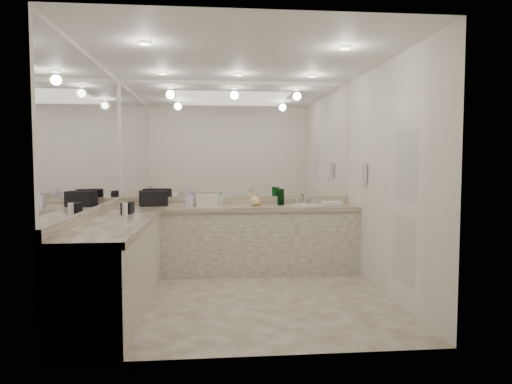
{
  "coord_description": "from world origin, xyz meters",
  "views": [
    {
      "loc": [
        -0.33,
        -4.88,
        1.49
      ],
      "look_at": [
        0.17,
        0.4,
        1.13
      ],
      "focal_mm": 32.0,
      "sensor_mm": 36.0,
      "label": 1
    }
  ],
  "objects": [
    {
      "name": "amenity_bottle_5",
      "position": [
        -0.3,
        1.14,
        0.96
      ],
      "size": [
        0.05,
        0.05,
        0.12
      ],
      "primitive_type": "cylinder",
      "color": "#3F3F4C",
      "rests_on": "vanity_back_top"
    },
    {
      "name": "door",
      "position": [
        1.59,
        -0.5,
        1.05
      ],
      "size": [
        0.02,
        0.82,
        2.1
      ],
      "primitive_type": "cube",
      "color": "white",
      "rests_on": "wall_right"
    },
    {
      "name": "green_bottle_0",
      "position": [
        0.57,
        1.2,
        1.01
      ],
      "size": [
        0.07,
        0.07,
        0.22
      ],
      "primitive_type": "cylinder",
      "color": "#0C551A",
      "rests_on": "vanity_back_top"
    },
    {
      "name": "wall_right",
      "position": [
        1.6,
        0.0,
        1.3
      ],
      "size": [
        0.02,
        3.0,
        2.6
      ],
      "primitive_type": "cube",
      "color": "silver",
      "rests_on": "floor"
    },
    {
      "name": "backsplash_left",
      "position": [
        -1.58,
        0.0,
        0.95
      ],
      "size": [
        0.04,
        3.0,
        0.1
      ],
      "primitive_type": "cube",
      "color": "beige",
      "rests_on": "vanity_left_top"
    },
    {
      "name": "ceiling",
      "position": [
        0.0,
        0.0,
        2.6
      ],
      "size": [
        3.2,
        3.2,
        0.0
      ],
      "primitive_type": "plane",
      "color": "white",
      "rests_on": "floor"
    },
    {
      "name": "hand_towel",
      "position": [
        1.3,
        1.21,
        0.92
      ],
      "size": [
        0.26,
        0.19,
        0.04
      ],
      "primitive_type": "cube",
      "rotation": [
        0.0,
        0.0,
        0.08
      ],
      "color": "white",
      "rests_on": "vanity_back_top"
    },
    {
      "name": "faucet",
      "position": [
        0.95,
        1.41,
        0.97
      ],
      "size": [
        0.24,
        0.16,
        0.14
      ],
      "primitive_type": "cube",
      "color": "silver",
      "rests_on": "vanity_back_top"
    },
    {
      "name": "amenity_bottle_2",
      "position": [
        -0.23,
        1.18,
        0.97
      ],
      "size": [
        0.06,
        0.06,
        0.14
      ],
      "primitive_type": "cylinder",
      "color": "silver",
      "rests_on": "vanity_back_top"
    },
    {
      "name": "lotion_left",
      "position": [
        -1.3,
        0.24,
        0.97
      ],
      "size": [
        0.06,
        0.06,
        0.14
      ],
      "primitive_type": "cylinder",
      "color": "white",
      "rests_on": "vanity_left_top"
    },
    {
      "name": "soap_bottle_b",
      "position": [
        -0.64,
        1.15,
        1.01
      ],
      "size": [
        0.1,
        0.1,
        0.22
      ],
      "primitive_type": "imported",
      "rotation": [
        0.0,
        0.0,
        -0.01
      ],
      "color": "silver",
      "rests_on": "vanity_back_top"
    },
    {
      "name": "amenity_bottle_3",
      "position": [
        -0.29,
        1.16,
        0.95
      ],
      "size": [
        0.04,
        0.04,
        0.11
      ],
      "primitive_type": "cylinder",
      "color": "white",
      "rests_on": "vanity_back_top"
    },
    {
      "name": "wall_phone",
      "position": [
        1.56,
        0.7,
        1.35
      ],
      "size": [
        0.06,
        0.1,
        0.24
      ],
      "primitive_type": "cube",
      "color": "white",
      "rests_on": "wall_right"
    },
    {
      "name": "vanity_back_top",
      "position": [
        0.0,
        1.19,
        0.87
      ],
      "size": [
        3.2,
        0.64,
        0.06
      ],
      "primitive_type": "cube",
      "color": "beige",
      "rests_on": "vanity_back_base"
    },
    {
      "name": "amenity_bottle_6",
      "position": [
        -1.27,
        1.28,
        0.97
      ],
      "size": [
        0.06,
        0.06,
        0.13
      ],
      "primitive_type": "cylinder",
      "color": "#E0B28C",
      "rests_on": "vanity_back_top"
    },
    {
      "name": "amenity_bottle_0",
      "position": [
        0.31,
        1.16,
        0.96
      ],
      "size": [
        0.04,
        0.04,
        0.11
      ],
      "primitive_type": "cylinder",
      "color": "#E57F66",
      "rests_on": "vanity_back_top"
    },
    {
      "name": "backsplash_back",
      "position": [
        0.0,
        1.48,
        0.95
      ],
      "size": [
        3.2,
        0.04,
        0.1
      ],
      "primitive_type": "cube",
      "color": "beige",
      "rests_on": "vanity_back_top"
    },
    {
      "name": "floor",
      "position": [
        0.0,
        0.0,
        0.0
      ],
      "size": [
        3.2,
        3.2,
        0.0
      ],
      "primitive_type": "plane",
      "color": "#C0B5A5",
      "rests_on": "ground"
    },
    {
      "name": "wall_left",
      "position": [
        -1.6,
        0.0,
        1.3
      ],
      "size": [
        0.02,
        3.0,
        2.6
      ],
      "primitive_type": "cube",
      "color": "silver",
      "rests_on": "floor"
    },
    {
      "name": "amenity_bottle_1",
      "position": [
        -0.47,
        1.31,
        0.96
      ],
      "size": [
        0.05,
        0.05,
        0.12
      ],
      "primitive_type": "cylinder",
      "color": "silver",
      "rests_on": "vanity_back_top"
    },
    {
      "name": "mirror_back",
      "position": [
        0.0,
        1.49,
        1.77
      ],
      "size": [
        3.12,
        0.01,
        1.55
      ],
      "primitive_type": "cube",
      "color": "white",
      "rests_on": "wall_back"
    },
    {
      "name": "vanity_left_top",
      "position": [
        -1.29,
        -0.3,
        0.87
      ],
      "size": [
        0.64,
        2.42,
        0.06
      ],
      "primitive_type": "cube",
      "color": "beige",
      "rests_on": "vanity_left_base"
    },
    {
      "name": "soap_bottle_c",
      "position": [
        0.23,
        1.16,
        0.99
      ],
      "size": [
        0.19,
        0.19,
        0.19
      ],
      "primitive_type": "imported",
      "rotation": [
        0.0,
        0.0,
        0.41
      ],
      "color": "#E7CF82",
      "rests_on": "vanity_back_top"
    },
    {
      "name": "cream_cosmetic_case",
      "position": [
        -0.4,
        1.17,
        0.98
      ],
      "size": [
        0.3,
        0.2,
        0.16
      ],
      "primitive_type": "cube",
      "rotation": [
        0.0,
        0.0,
        -0.09
      ],
      "color": "beige",
      "rests_on": "vanity_back_top"
    },
    {
      "name": "black_bag_spill",
      "position": [
        -1.3,
        0.41,
        0.96
      ],
      "size": [
        0.12,
        0.24,
        0.13
      ],
      "primitive_type": "cube",
      "rotation": [
        0.0,
        0.0,
        -0.05
      ],
      "color": "black",
      "rests_on": "vanity_left_top"
    },
    {
      "name": "vanity_left_base",
      "position": [
        -1.3,
        -0.3,
        0.42
      ],
      "size": [
        0.6,
        2.4,
        0.84
      ],
      "primitive_type": "cube",
      "color": "silver",
      "rests_on": "floor"
    },
    {
      "name": "sink",
      "position": [
        0.95,
        1.2,
        0.9
      ],
      "size": [
        0.44,
        0.44,
        0.03
      ],
      "primitive_type": "cylinder",
      "color": "white",
      "rests_on": "vanity_back_top"
    },
    {
      "name": "green_bottle_2",
      "position": [
        0.6,
        1.35,
        1.01
      ],
      "size": [
        0.07,
        0.07,
        0.22
      ],
      "primitive_type": "cylinder",
      "color": "#0C551A",
      "rests_on": "vanity_back_top"
    },
    {
      "name": "vanity_back_base",
      "position": [
        0.0,
        1.2,
        0.42
      ],
      "size": [
        3.2,
        0.6,
        0.84
      ],
      "primitive_type": "cube",
      "color": "silver",
      "rests_on": "floor"
    },
    {
      "name": "black_toiletry_bag",
      "position": [
        -1.12,
        1.27,
        1.0
      ],
      "size": [
        0.4,
        0.3,
        0.2
      ],
      "primitive_type": "cube",
      "rotation": [
        0.0,
        0.0,
        0.23
      ],
      "color": "black",
      "rests_on": "vanity_back_top"
    },
    {
      "name": "amenity_bottle_4",
      "position": [
        0.19,
        1.23,
        0.93
      ],
      "size": [
        0.05,
        0.05,
        0.06
      ],
      "primitive_type": "cylinder",
      "color": "white",
      "rests_on": "vanity_back_top"
    },
    {
      "name": "green_bottle_1",
      "position": [
        0.6,
        1.24,
        1.01
      ],
      "size": [
        0.06,
        0.06,
        0.21
      ],
      "primitive_type": "cylinder",
      "color": "#0C551A",
      "rests_on": "vanity_back_top"
    },
    {
      "name": "mirror_left",
      "position": [
        -1.59,
        0.0,
        1.77
      ],
      "size": [
        0.01,
        2.92,
        1.55
      ],
      "primitive_type": "cube",
      "color": "white",
      "rests_on": "wall_left"
    },
    {
      "name": "wall_back",
      "position": [
        0.0,
        1.5,
        1.3
      ],
      "size": [
        3.2,
        0.02,
        2.6
      ],
      "primitive_type": "cube",
      "color": "silver",
      "rests_on": "floor"
    },
    {
      "name": "soap_bottle_a",
      "position": [
        -0.54,
        1.23,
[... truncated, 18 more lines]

